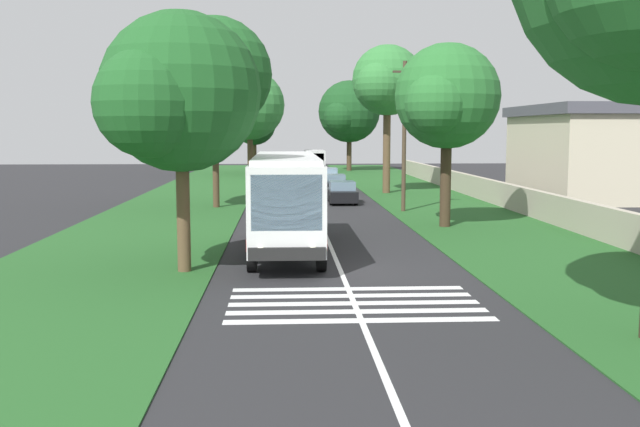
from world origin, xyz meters
TOP-DOWN VIEW (x-y plane):
  - ground at (0.00, 0.00)m, footprint 160.00×160.00m
  - grass_verge_left at (15.00, 8.20)m, footprint 120.00×8.00m
  - grass_verge_right at (15.00, -8.20)m, footprint 120.00×8.00m
  - centre_line at (15.00, 0.00)m, footprint 110.00×0.16m
  - coach_bus at (3.97, 1.80)m, footprint 11.16×2.62m
  - zebra_crossing at (-4.56, 0.00)m, footprint 4.05×6.80m
  - trailing_car_0 at (22.88, -1.92)m, footprint 4.30×1.78m
  - trailing_car_1 at (30.39, -1.92)m, footprint 4.30×1.78m
  - trailing_car_2 at (40.04, -2.06)m, footprint 4.30×1.78m
  - trailing_car_3 at (47.50, 1.61)m, footprint 4.30×1.78m
  - trailing_minibus_0 at (57.05, -1.65)m, footprint 6.00×2.14m
  - roadside_tree_left_0 at (20.36, 6.19)m, footprint 8.61×6.96m
  - roadside_tree_left_1 at (60.36, 5.26)m, footprint 5.92×4.92m
  - roadside_tree_left_2 at (53.62, 5.59)m, footprint 8.85×7.38m
  - roadside_tree_left_3 at (0.09, 5.32)m, footprint 6.20×5.18m
  - roadside_tree_right_0 at (61.28, -5.77)m, footprint 8.26×7.22m
  - roadside_tree_right_1 at (10.84, -5.83)m, footprint 5.85×5.03m
  - roadside_tree_right_3 at (30.18, -5.72)m, footprint 6.43×5.21m
  - utility_pole at (17.60, -5.05)m, footprint 0.24×1.40m
  - roadside_wall at (20.00, -11.60)m, footprint 70.00×0.40m
  - roadside_building at (25.40, -20.06)m, footprint 12.88×9.95m

SIDE VIEW (x-z plane):
  - ground at x=0.00m, z-range 0.00..0.00m
  - zebra_crossing at x=-4.56m, z-range 0.00..0.01m
  - centre_line at x=15.00m, z-range 0.00..0.01m
  - grass_verge_left at x=15.00m, z-range 0.00..0.04m
  - grass_verge_right at x=15.00m, z-range 0.00..0.04m
  - trailing_car_0 at x=22.88m, z-range -0.05..1.38m
  - trailing_car_1 at x=30.39m, z-range -0.05..1.38m
  - trailing_car_2 at x=40.04m, z-range -0.05..1.38m
  - trailing_car_3 at x=47.50m, z-range -0.05..1.38m
  - roadside_wall at x=20.00m, z-range 0.04..1.51m
  - trailing_minibus_0 at x=57.05m, z-range 0.28..2.81m
  - coach_bus at x=3.97m, z-range 0.28..4.01m
  - roadside_building at x=25.40m, z-range 0.04..6.46m
  - utility_pole at x=17.60m, z-range 0.18..8.74m
  - roadside_tree_left_1 at x=60.36m, z-range 1.40..9.32m
  - roadside_tree_left_3 at x=0.09m, z-range 1.52..9.97m
  - roadside_tree_right_1 at x=10.84m, z-range 1.77..10.55m
  - roadside_tree_right_0 at x=61.28m, z-range 1.51..12.01m
  - roadside_tree_left_2 at x=53.62m, z-range 1.67..12.73m
  - roadside_tree_left_0 at x=20.36m, z-range 2.08..13.51m
  - roadside_tree_right_3 at x=30.18m, z-range 2.72..13.67m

